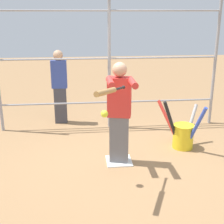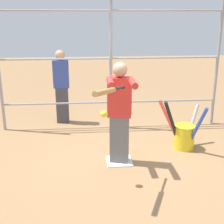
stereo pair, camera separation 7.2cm
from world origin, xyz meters
The scene contains 8 objects.
ground_plane centered at (0.00, 0.00, 0.00)m, with size 24.00×24.00×0.00m, color #9E754C.
home_plate centered at (0.00, 0.00, 0.01)m, with size 0.40×0.40×0.02m.
fence_backstop centered at (0.00, -1.60, 1.41)m, with size 4.37×0.06×2.83m.
batter centered at (0.00, 0.02, 0.86)m, with size 0.40×0.60×1.59m.
baseball_bat_swinging centered at (0.25, 0.92, 1.40)m, with size 0.46×0.84×0.18m.
softball_in_flight centered at (0.27, 0.62, 1.02)m, with size 0.10×0.10×0.10m.
bat_bucket centered at (-1.17, -0.43, 0.25)m, with size 0.74×0.87×0.87m.
bystander_behind_fence centered at (1.01, -1.96, 0.80)m, with size 0.32×0.20×1.54m.
Camera 1 is at (0.57, 4.46, 2.29)m, focal length 50.00 mm.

